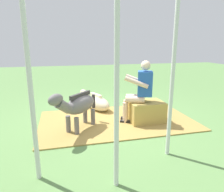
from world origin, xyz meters
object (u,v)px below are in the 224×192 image
(pony_standing, at_px, (78,105))
(pony_lying, at_px, (96,102))
(person_seated, at_px, (139,89))
(hay_bale, at_px, (146,112))
(tent_pole_mid, at_px, (117,96))
(tent_pole_left, at_px, (172,83))
(tent_pole_right, at_px, (31,93))

(pony_standing, xyz_separation_m, pony_lying, (-0.56, -1.28, -0.33))
(person_seated, bearing_deg, hay_bale, 165.57)
(hay_bale, distance_m, person_seated, 0.53)
(tent_pole_mid, bearing_deg, pony_lying, -94.95)
(hay_bale, xyz_separation_m, tent_pole_left, (0.21, 1.36, 0.90))
(tent_pole_mid, bearing_deg, tent_pole_left, -151.70)
(person_seated, relative_size, tent_pole_left, 0.59)
(tent_pole_left, relative_size, tent_pole_right, 1.00)
(person_seated, relative_size, pony_lying, 1.01)
(pony_standing, bearing_deg, pony_lying, -113.64)
(hay_bale, distance_m, pony_standing, 1.51)
(hay_bale, bearing_deg, person_seated, -14.43)
(hay_bale, bearing_deg, tent_pole_left, 81.34)
(tent_pole_left, bearing_deg, tent_pole_mid, 28.30)
(pony_standing, distance_m, tent_pole_left, 1.88)
(tent_pole_right, bearing_deg, tent_pole_mid, 158.34)
(hay_bale, bearing_deg, pony_standing, 4.32)
(pony_lying, bearing_deg, person_seated, 123.88)
(person_seated, bearing_deg, tent_pole_mid, 62.02)
(person_seated, distance_m, tent_pole_mid, 2.22)
(tent_pole_mid, bearing_deg, person_seated, -117.98)
(person_seated, xyz_separation_m, pony_lying, (0.76, -1.13, -0.55))
(person_seated, relative_size, pony_standing, 1.23)
(hay_bale, height_order, pony_standing, pony_standing)
(pony_lying, xyz_separation_m, tent_pole_right, (1.20, 2.69, 0.94))
(tent_pole_left, xyz_separation_m, tent_pole_right, (1.91, 0.15, 0.00))
(tent_pole_mid, bearing_deg, tent_pole_right, -21.66)
(hay_bale, xyz_separation_m, pony_lying, (0.92, -1.17, -0.04))
(person_seated, height_order, pony_standing, person_seated)
(hay_bale, relative_size, tent_pole_left, 0.32)
(person_seated, height_order, tent_pole_left, tent_pole_left)
(pony_standing, relative_size, pony_lying, 0.82)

